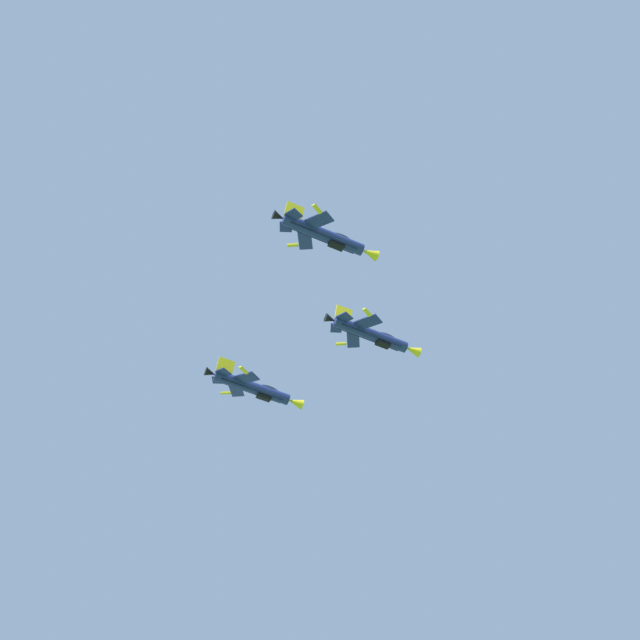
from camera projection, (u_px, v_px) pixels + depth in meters
name	position (u px, v px, depth m)	size (l,w,h in m)	color
fighter_jet_lead	(372.00, 335.00, 126.96)	(15.96, 10.10, 4.88)	navy
fighter_jet_left_wing	(254.00, 388.00, 127.33)	(15.96, 9.70, 5.24)	navy
fighter_jet_right_wing	(325.00, 235.00, 116.08)	(15.96, 9.76, 5.19)	navy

